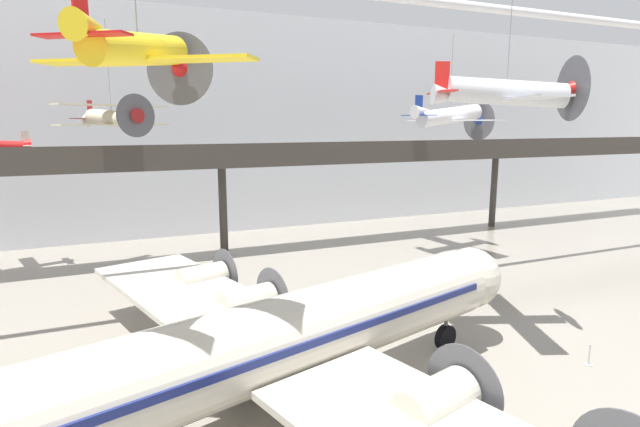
{
  "coord_description": "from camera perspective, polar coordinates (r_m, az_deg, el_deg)",
  "views": [
    {
      "loc": [
        -9.2,
        -13.47,
        11.47
      ],
      "look_at": [
        0.77,
        9.65,
        6.87
      ],
      "focal_mm": 28.0,
      "sensor_mm": 36.0,
      "label": 1
    }
  ],
  "objects": [
    {
      "name": "airliner_silver_main",
      "position": [
        19.06,
        -5.88,
        -14.71
      ],
      "size": [
        28.1,
        32.59,
        9.61
      ],
      "rotation": [
        0.0,
        0.0,
        0.28
      ],
      "color": "beige",
      "rests_on": "ground"
    },
    {
      "name": "suspended_plane_white_twin",
      "position": [
        44.81,
        14.59,
        10.74
      ],
      "size": [
        8.14,
        9.92,
        8.82
      ],
      "rotation": [
        0.0,
        0.0,
        0.14
      ],
      "color": "silver"
    },
    {
      "name": "stanchion_barrier",
      "position": [
        28.0,
        28.37,
        -14.41
      ],
      "size": [
        0.36,
        0.36,
        1.08
      ],
      "color": "#B2B5BA",
      "rests_on": "ground"
    },
    {
      "name": "suspended_plane_silver_racer",
      "position": [
        27.23,
        20.5,
        12.78
      ],
      "size": [
        7.67,
        8.91,
        7.24
      ],
      "rotation": [
        0.0,
        0.0,
        5.91
      ],
      "color": "silver"
    },
    {
      "name": "suspended_plane_yellow_lowwing",
      "position": [
        16.77,
        -20.03,
        17.12
      ],
      "size": [
        6.48,
        5.97,
        6.71
      ],
      "rotation": [
        0.0,
        0.0,
        0.97
      ],
      "color": "yellow"
    },
    {
      "name": "mezzanine_walkway",
      "position": [
        42.9,
        -10.92,
        5.72
      ],
      "size": [
        110.0,
        3.2,
        9.79
      ],
      "color": "#38332D",
      "rests_on": "ground"
    },
    {
      "name": "hangar_back_wall",
      "position": [
        53.84,
        -13.69,
        9.85
      ],
      "size": [
        140.0,
        3.0,
        22.52
      ],
      "color": "silver",
      "rests_on": "ground"
    },
    {
      "name": "suspended_plane_cream_biplane",
      "position": [
        40.29,
        -22.68,
        10.07
      ],
      "size": [
        8.03,
        7.18,
        8.28
      ],
      "rotation": [
        0.0,
        0.0,
        5.22
      ],
      "color": "beige"
    }
  ]
}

